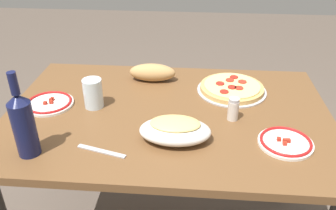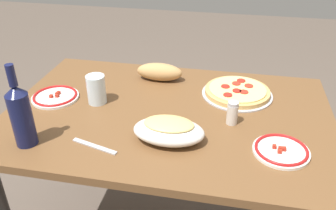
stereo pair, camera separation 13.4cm
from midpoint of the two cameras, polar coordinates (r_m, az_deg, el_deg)
dining_table at (r=1.42m, az=2.70°, el=-5.57°), size 1.23×0.82×0.73m
pepperoni_pizza at (r=1.50m, az=13.57°, el=2.01°), size 0.29×0.29×0.03m
baked_pasta_dish at (r=1.18m, az=3.38°, el=-4.10°), size 0.24×0.15×0.08m
wine_bottle at (r=1.19m, az=-19.63°, el=-1.49°), size 0.07×0.07×0.28m
water_glass at (r=1.40m, az=-8.79°, el=2.43°), size 0.07×0.07×0.12m
side_plate_near at (r=1.22m, az=20.76°, el=-6.92°), size 0.18×0.18×0.02m
side_plate_far at (r=1.49m, az=-15.23°, el=1.26°), size 0.19×0.19×0.02m
bread_loaf at (r=1.58m, az=1.07°, el=5.28°), size 0.20×0.09×0.08m
spice_shaker at (r=1.30m, az=13.22°, el=-1.34°), size 0.04×0.04×0.09m
fork_right at (r=1.18m, az=-8.54°, el=-6.67°), size 0.17×0.06×0.00m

